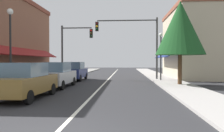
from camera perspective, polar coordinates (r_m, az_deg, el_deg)
ground_plane at (r=22.75m, az=-0.80°, el=-3.36°), size 80.00×80.00×0.00m
sidewalk_left at (r=23.82m, az=-14.13°, el=-3.04°), size 2.60×56.00×0.12m
sidewalk_right at (r=22.99m, az=13.02°, el=-3.19°), size 2.60×56.00×0.12m
lane_center_stripe at (r=22.75m, az=-0.80°, el=-3.35°), size 0.14×52.00×0.01m
storefront_right_block at (r=25.91m, az=21.38°, el=5.51°), size 6.94×10.20×7.57m
parked_car_nearest_left at (r=11.28m, az=-21.89°, el=-3.68°), size 1.86×4.14×1.77m
parked_car_second_left at (r=15.52m, az=-14.42°, el=-2.30°), size 1.84×4.13×1.77m
parked_car_third_left at (r=20.90m, az=-9.84°, el=-1.37°), size 1.82×4.12×1.77m
traffic_signal_mast_arm at (r=21.27m, az=6.29°, el=7.68°), size 6.10×0.50×6.10m
traffic_signal_left_corner at (r=22.52m, az=-10.48°, el=5.89°), size 3.30×0.50×5.52m
street_lamp_left_near at (r=14.18m, az=-25.39°, el=7.18°), size 0.36×0.36×4.96m
street_lamp_right_mid at (r=20.23m, az=12.86°, el=4.60°), size 0.36×0.36×4.44m
tree_right_near at (r=16.93m, az=17.65°, el=9.60°), size 3.64×3.64×6.32m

